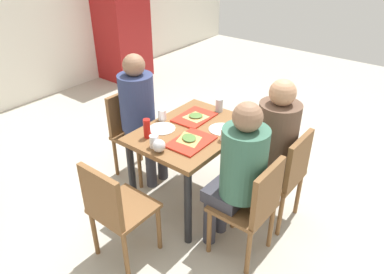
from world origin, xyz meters
name	(u,v)px	position (x,y,z in m)	size (l,w,h in m)	color
ground_plane	(192,199)	(0.00, 0.00, -0.01)	(10.00, 10.00, 0.02)	#B2AD9E
main_table	(192,141)	(0.00, 0.00, 0.62)	(0.99, 0.73, 0.73)	brown
chair_near_left	(253,204)	(-0.25, -0.75, 0.49)	(0.40, 0.40, 0.84)	brown
chair_near_right	(284,172)	(0.25, -0.75, 0.49)	(0.40, 0.40, 0.84)	brown
chair_far_side	(132,128)	(0.00, 0.75, 0.49)	(0.40, 0.40, 0.84)	brown
chair_left_end	(114,207)	(-0.88, 0.00, 0.49)	(0.40, 0.40, 0.84)	brown
person_in_red	(239,169)	(-0.25, -0.61, 0.74)	(0.32, 0.42, 1.25)	#383842
person_in_brown_jacket	(272,140)	(0.25, -0.61, 0.74)	(0.32, 0.42, 1.25)	#383842
person_far_side	(140,109)	(0.00, 0.61, 0.74)	(0.32, 0.42, 1.25)	#383842
tray_red_near	(191,142)	(-0.17, -0.13, 0.74)	(0.36, 0.26, 0.02)	red
tray_red_far	(194,117)	(0.17, 0.11, 0.74)	(0.36, 0.26, 0.02)	red
paper_plate_center	(162,129)	(-0.15, 0.20, 0.74)	(0.22, 0.22, 0.01)	white
paper_plate_near_edge	(222,129)	(0.15, -0.20, 0.74)	(0.22, 0.22, 0.01)	white
pizza_slice_a	(189,138)	(-0.16, -0.10, 0.76)	(0.24, 0.25, 0.02)	tan
pizza_slice_b	(196,116)	(0.17, 0.09, 0.76)	(0.24, 0.24, 0.02)	#DBAD60
plastic_cup_a	(162,115)	(-0.02, 0.31, 0.78)	(0.07, 0.07, 0.10)	white
plastic_cup_b	(225,134)	(0.02, -0.31, 0.78)	(0.07, 0.07, 0.10)	white
plastic_cup_c	(154,141)	(-0.40, 0.05, 0.78)	(0.07, 0.07, 0.10)	white
soda_can	(219,105)	(0.42, 0.02, 0.80)	(0.07, 0.07, 0.12)	#B7BCC6
condiment_bottle	(147,128)	(-0.32, 0.20, 0.81)	(0.06, 0.06, 0.16)	red
foil_bundle	(159,146)	(-0.42, -0.02, 0.78)	(0.10, 0.10, 0.10)	silver
drink_fridge	(121,18)	(1.84, 2.85, 0.95)	(0.70, 0.60, 1.90)	maroon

